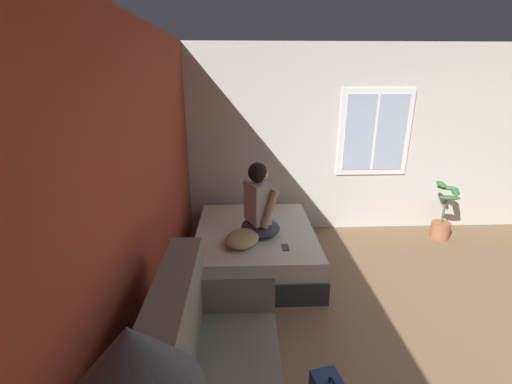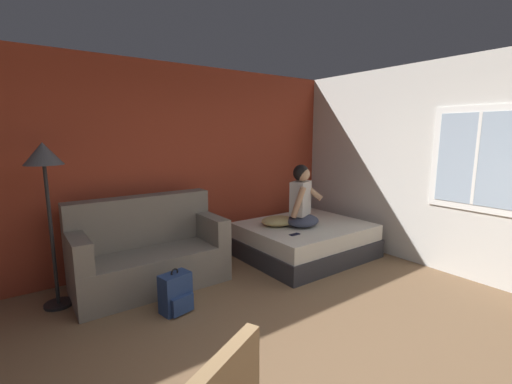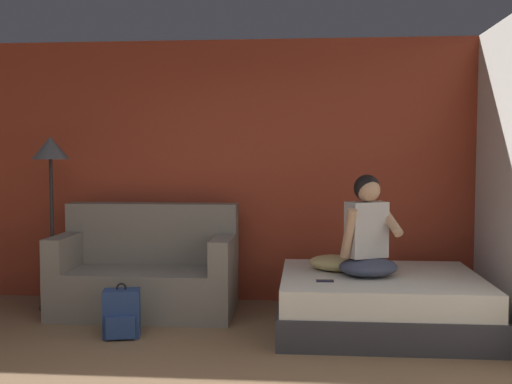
% 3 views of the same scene
% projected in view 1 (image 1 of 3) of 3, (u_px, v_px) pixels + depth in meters
% --- Properties ---
extents(wall_back_accent, '(10.73, 0.16, 2.70)m').
position_uv_depth(wall_back_accent, '(106.00, 229.00, 2.16)').
color(wall_back_accent, '#993823').
rests_on(wall_back_accent, ground).
extents(wall_side_with_window, '(0.19, 7.60, 2.70)m').
position_uv_depth(wall_side_with_window, '(398.00, 141.00, 5.06)').
color(wall_side_with_window, silver).
rests_on(wall_side_with_window, ground).
extents(bed, '(1.76, 1.47, 0.48)m').
position_uv_depth(bed, '(255.00, 247.00, 4.28)').
color(bed, '#2D2D33').
rests_on(bed, ground).
extents(person_seated, '(0.66, 0.62, 0.88)m').
position_uv_depth(person_seated, '(259.00, 206.00, 3.97)').
color(person_seated, '#383D51').
rests_on(person_seated, bed).
extents(throw_pillow, '(0.57, 0.50, 0.14)m').
position_uv_depth(throw_pillow, '(242.00, 238.00, 3.81)').
color(throw_pillow, tan).
rests_on(throw_pillow, bed).
extents(cell_phone, '(0.15, 0.07, 0.01)m').
position_uv_depth(cell_phone, '(285.00, 247.00, 3.74)').
color(cell_phone, black).
rests_on(cell_phone, bed).
extents(potted_plant, '(0.39, 0.37, 0.85)m').
position_uv_depth(potted_plant, '(443.00, 219.00, 4.96)').
color(potted_plant, '#995B3D').
rests_on(potted_plant, ground).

